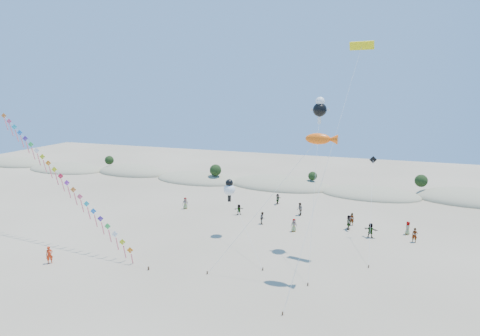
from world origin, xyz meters
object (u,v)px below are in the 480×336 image
parafoil_kite (361,49)px  flyer_foreground (49,255)px  kite_train (61,178)px  fish_kite (321,139)px

parafoil_kite → flyer_foreground: size_ratio=12.23×
kite_train → flyer_foreground: bearing=-64.0°
fish_kite → parafoil_kite: parafoil_kite is taller
kite_train → flyer_foreground: (2.60, -5.32, -6.87)m
parafoil_kite → flyer_foreground: 38.43m
parafoil_kite → flyer_foreground: bearing=-154.4°
kite_train → parafoil_kite: (31.72, 8.65, 13.95)m
kite_train → flyer_foreground: 9.07m
kite_train → fish_kite: 29.65m
fish_kite → flyer_foreground: bearing=-166.7°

